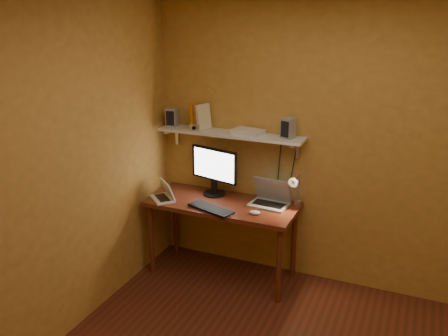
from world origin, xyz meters
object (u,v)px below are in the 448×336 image
at_px(desk, 222,211).
at_px(keyboard, 211,209).
at_px(wall_shelf, 230,134).
at_px(netbook, 165,194).
at_px(speaker_left, 172,117).
at_px(mouse, 255,212).
at_px(laptop, 270,198).
at_px(desk_lamp, 296,187).
at_px(speaker_right, 288,128).
at_px(shelf_camera, 195,128).
at_px(monitor, 214,169).
at_px(router, 248,132).

bearing_deg(desk, keyboard, -95.62).
distance_m(wall_shelf, netbook, 0.84).
xyz_separation_m(keyboard, speaker_left, (-0.60, 0.40, 0.70)).
relative_size(keyboard, mouse, 4.55).
height_order(laptop, mouse, laptop).
relative_size(desk, keyboard, 3.17).
height_order(desk, laptop, laptop).
relative_size(keyboard, speaker_left, 2.46).
bearing_deg(laptop, desk_lamp, 5.41).
xyz_separation_m(desk, wall_shelf, (0.00, 0.19, 0.69)).
bearing_deg(speaker_right, speaker_left, -160.71).
bearing_deg(shelf_camera, monitor, 9.13).
bearing_deg(desk_lamp, laptop, -179.81).
distance_m(desk, wall_shelf, 0.72).
bearing_deg(netbook, wall_shelf, 74.29).
distance_m(laptop, mouse, 0.27).
bearing_deg(monitor, speaker_right, 17.37).
distance_m(speaker_left, shelf_camera, 0.30).
relative_size(wall_shelf, speaker_left, 7.81).
relative_size(keyboard, router, 1.63).
relative_size(desk_lamp, shelf_camera, 3.71).
bearing_deg(desk_lamp, wall_shelf, 174.12).
bearing_deg(speaker_right, netbook, -142.92).
relative_size(desk, mouse, 14.40).
distance_m(netbook, desk_lamp, 1.23).
bearing_deg(laptop, desk, -158.57).
relative_size(speaker_right, shelf_camera, 1.79).
relative_size(netbook, shelf_camera, 3.05).
relative_size(monitor, laptop, 1.41).
distance_m(speaker_left, router, 0.79).
bearing_deg(keyboard, speaker_right, 52.98).
bearing_deg(speaker_right, desk, -140.73).
bearing_deg(desk_lamp, mouse, -137.13).
bearing_deg(speaker_right, laptop, -128.57).
relative_size(wall_shelf, monitor, 2.77).
bearing_deg(mouse, netbook, 178.02).
relative_size(laptop, shelf_camera, 3.56).
height_order(laptop, speaker_left, speaker_left).
relative_size(monitor, mouse, 5.20).
relative_size(desk_lamp, speaker_left, 2.09).
xyz_separation_m(desk, laptop, (0.43, 0.13, 0.15)).
relative_size(desk, desk_lamp, 3.73).
height_order(monitor, keyboard, monitor).
bearing_deg(speaker_right, shelf_camera, -155.88).
distance_m(desk, router, 0.78).
xyz_separation_m(laptop, keyboard, (-0.45, -0.33, -0.05)).
distance_m(shelf_camera, router, 0.51).
relative_size(wall_shelf, laptop, 3.89).
relative_size(wall_shelf, mouse, 14.40).
height_order(netbook, mouse, netbook).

